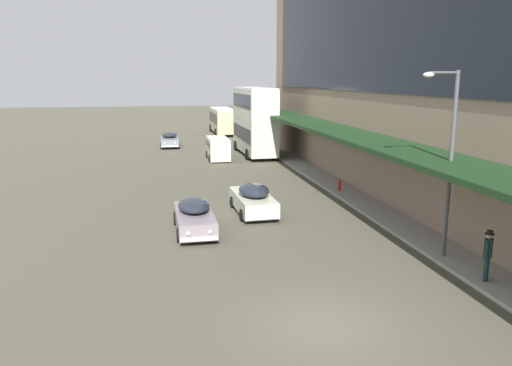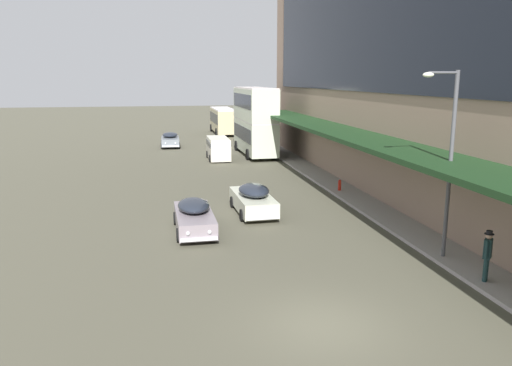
# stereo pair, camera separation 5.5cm
# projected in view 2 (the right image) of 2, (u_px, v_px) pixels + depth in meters

# --- Properties ---
(ground) EXTENTS (240.00, 240.00, 0.00)m
(ground) POSITION_uv_depth(u_px,v_px,m) (323.00, 326.00, 14.76)
(ground) COLOR #4E4C3C
(transit_bus_kerbside_front) EXTENTS (2.79, 9.19, 3.29)m
(transit_bus_kerbside_front) POSITION_uv_depth(u_px,v_px,m) (223.00, 119.00, 65.14)
(transit_bus_kerbside_front) COLOR tan
(transit_bus_kerbside_front) RESTS_ON ground
(transit_bus_kerbside_rear) EXTENTS (2.85, 9.30, 6.32)m
(transit_bus_kerbside_rear) POSITION_uv_depth(u_px,v_px,m) (255.00, 119.00, 46.85)
(transit_bus_kerbside_rear) COLOR beige
(transit_bus_kerbside_rear) RESTS_ON ground
(sedan_far_back) EXTENTS (2.00, 4.36, 1.55)m
(sedan_far_back) POSITION_uv_depth(u_px,v_px,m) (170.00, 140.00, 52.73)
(sedan_far_back) COLOR slate
(sedan_far_back) RESTS_ON ground
(sedan_oncoming_rear) EXTENTS (2.03, 4.85, 1.65)m
(sedan_oncoming_rear) POSITION_uv_depth(u_px,v_px,m) (253.00, 199.00, 26.85)
(sedan_oncoming_rear) COLOR beige
(sedan_oncoming_rear) RESTS_ON ground
(sedan_oncoming_front) EXTENTS (1.88, 4.75, 1.53)m
(sedan_oncoming_front) POSITION_uv_depth(u_px,v_px,m) (194.00, 216.00, 23.69)
(sedan_oncoming_front) COLOR gray
(sedan_oncoming_front) RESTS_ON ground
(vw_van) EXTENTS (1.92, 4.56, 1.96)m
(vw_van) POSITION_uv_depth(u_px,v_px,m) (218.00, 147.00, 44.70)
(vw_van) COLOR beige
(vw_van) RESTS_ON ground
(pedestrian_at_kerb) EXTENTS (0.47, 0.47, 1.86)m
(pedestrian_at_kerb) POSITION_uv_depth(u_px,v_px,m) (487.00, 253.00, 17.46)
(pedestrian_at_kerb) COLOR #1B3435
(pedestrian_at_kerb) RESTS_ON sidewalk_kerb
(street_lamp) EXTENTS (1.50, 0.28, 7.34)m
(street_lamp) POSITION_uv_depth(u_px,v_px,m) (448.00, 152.00, 19.25)
(street_lamp) COLOR #4C4C51
(street_lamp) RESTS_ON sidewalk_kerb
(fire_hydrant) EXTENTS (0.20, 0.40, 0.70)m
(fire_hydrant) POSITION_uv_depth(u_px,v_px,m) (340.00, 185.00, 31.80)
(fire_hydrant) COLOR red
(fire_hydrant) RESTS_ON sidewalk_kerb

